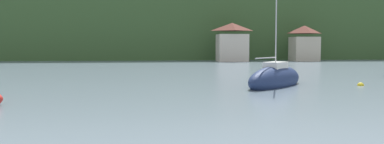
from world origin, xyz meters
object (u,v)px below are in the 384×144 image
(shore_building_central, at_px, (304,44))
(mooring_buoy_near, at_px, (361,86))
(shore_building_westcentral, at_px, (232,43))
(sailboat_far_3, at_px, (275,79))

(shore_building_central, relative_size, mooring_buoy_near, 13.53)
(shore_building_westcentral, distance_m, shore_building_central, 14.72)
(shore_building_westcentral, relative_size, mooring_buoy_near, 14.40)
(shore_building_central, bearing_deg, sailboat_far_3, -113.86)
(shore_building_westcentral, bearing_deg, sailboat_far_3, -97.89)
(shore_building_central, distance_m, sailboat_far_3, 53.05)
(shore_building_westcentral, xyz_separation_m, shore_building_central, (14.72, 0.04, -0.21))
(shore_building_central, height_order, mooring_buoy_near, shore_building_central)
(mooring_buoy_near, bearing_deg, shore_building_westcentral, 90.32)
(shore_building_central, height_order, sailboat_far_3, sailboat_far_3)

